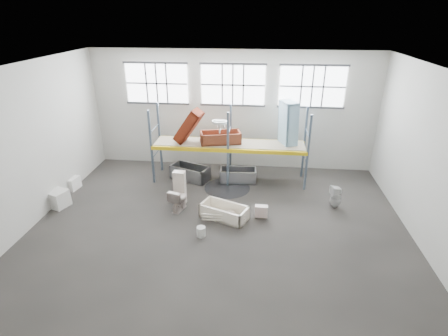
# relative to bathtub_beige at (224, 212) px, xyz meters

# --- Properties ---
(floor) EXTENTS (12.00, 10.00, 0.10)m
(floor) POSITION_rel_bathtub_beige_xyz_m (-0.11, -0.54, -0.28)
(floor) COLOR #46413C
(floor) RESTS_ON ground
(ceiling) EXTENTS (12.00, 10.00, 0.10)m
(ceiling) POSITION_rel_bathtub_beige_xyz_m (-0.11, -0.54, 4.82)
(ceiling) COLOR silver
(ceiling) RESTS_ON ground
(wall_back) EXTENTS (12.00, 0.10, 5.00)m
(wall_back) POSITION_rel_bathtub_beige_xyz_m (-0.11, 4.51, 2.27)
(wall_back) COLOR beige
(wall_back) RESTS_ON ground
(wall_front) EXTENTS (12.00, 0.10, 5.00)m
(wall_front) POSITION_rel_bathtub_beige_xyz_m (-0.11, -5.59, 2.27)
(wall_front) COLOR #B9B6AB
(wall_front) RESTS_ON ground
(wall_left) EXTENTS (0.10, 10.00, 5.00)m
(wall_left) POSITION_rel_bathtub_beige_xyz_m (-6.16, -0.54, 2.27)
(wall_left) COLOR #AAA79E
(wall_left) RESTS_ON ground
(wall_right) EXTENTS (0.10, 10.00, 5.00)m
(wall_right) POSITION_rel_bathtub_beige_xyz_m (5.94, -0.54, 2.27)
(wall_right) COLOR #ACA99F
(wall_right) RESTS_ON ground
(window_left) EXTENTS (2.60, 0.04, 1.60)m
(window_left) POSITION_rel_bathtub_beige_xyz_m (-3.31, 4.40, 3.37)
(window_left) COLOR white
(window_left) RESTS_ON wall_back
(window_mid) EXTENTS (2.60, 0.04, 1.60)m
(window_mid) POSITION_rel_bathtub_beige_xyz_m (-0.11, 4.40, 3.37)
(window_mid) COLOR white
(window_mid) RESTS_ON wall_back
(window_right) EXTENTS (2.60, 0.04, 1.60)m
(window_right) POSITION_rel_bathtub_beige_xyz_m (3.09, 4.40, 3.37)
(window_right) COLOR white
(window_right) RESTS_ON wall_back
(rack_upright_la) EXTENTS (0.08, 0.08, 3.00)m
(rack_upright_la) POSITION_rel_bathtub_beige_xyz_m (-3.11, 2.36, 1.27)
(rack_upright_la) COLOR slate
(rack_upright_la) RESTS_ON floor
(rack_upright_lb) EXTENTS (0.08, 0.08, 3.00)m
(rack_upright_lb) POSITION_rel_bathtub_beige_xyz_m (-3.11, 3.56, 1.27)
(rack_upright_lb) COLOR slate
(rack_upright_lb) RESTS_ON floor
(rack_upright_ma) EXTENTS (0.08, 0.08, 3.00)m
(rack_upright_ma) POSITION_rel_bathtub_beige_xyz_m (-0.11, 2.36, 1.27)
(rack_upright_ma) COLOR slate
(rack_upright_ma) RESTS_ON floor
(rack_upright_mb) EXTENTS (0.08, 0.08, 3.00)m
(rack_upright_mb) POSITION_rel_bathtub_beige_xyz_m (-0.11, 3.56, 1.27)
(rack_upright_mb) COLOR slate
(rack_upright_mb) RESTS_ON floor
(rack_upright_ra) EXTENTS (0.08, 0.08, 3.00)m
(rack_upright_ra) POSITION_rel_bathtub_beige_xyz_m (2.89, 2.36, 1.27)
(rack_upright_ra) COLOR slate
(rack_upright_ra) RESTS_ON floor
(rack_upright_rb) EXTENTS (0.08, 0.08, 3.00)m
(rack_upright_rb) POSITION_rel_bathtub_beige_xyz_m (2.89, 3.56, 1.27)
(rack_upright_rb) COLOR slate
(rack_upright_rb) RESTS_ON floor
(rack_beam_front) EXTENTS (6.00, 0.10, 0.14)m
(rack_beam_front) POSITION_rel_bathtub_beige_xyz_m (-0.11, 2.36, 1.27)
(rack_beam_front) COLOR yellow
(rack_beam_front) RESTS_ON floor
(rack_beam_back) EXTENTS (6.00, 0.10, 0.14)m
(rack_beam_back) POSITION_rel_bathtub_beige_xyz_m (-0.11, 3.56, 1.27)
(rack_beam_back) COLOR yellow
(rack_beam_back) RESTS_ON floor
(shelf_deck) EXTENTS (5.90, 1.10, 0.03)m
(shelf_deck) POSITION_rel_bathtub_beige_xyz_m (-0.11, 2.96, 1.35)
(shelf_deck) COLOR gray
(shelf_deck) RESTS_ON floor
(wet_patch) EXTENTS (1.80, 1.80, 0.00)m
(wet_patch) POSITION_rel_bathtub_beige_xyz_m (-0.11, 2.16, -0.23)
(wet_patch) COLOR black
(wet_patch) RESTS_ON floor
(bathtub_beige) EXTENTS (1.73, 1.28, 0.46)m
(bathtub_beige) POSITION_rel_bathtub_beige_xyz_m (0.00, 0.00, 0.00)
(bathtub_beige) COLOR #F7E8CF
(bathtub_beige) RESTS_ON floor
(cistern_spare) EXTENTS (0.43, 0.21, 0.40)m
(cistern_spare) POSITION_rel_bathtub_beige_xyz_m (1.24, 0.07, 0.05)
(cistern_spare) COLOR beige
(cistern_spare) RESTS_ON bathtub_beige
(sink_in_tub) EXTENTS (0.57, 0.57, 0.15)m
(sink_in_tub) POSITION_rel_bathtub_beige_xyz_m (0.17, -0.08, -0.07)
(sink_in_tub) COLOR beige
(sink_in_tub) RESTS_ON bathtub_beige
(toilet_beige) EXTENTS (0.67, 0.91, 0.83)m
(toilet_beige) POSITION_rel_bathtub_beige_xyz_m (-1.63, 0.36, 0.18)
(toilet_beige) COLOR beige
(toilet_beige) RESTS_ON floor
(cistern_tall) EXTENTS (0.42, 0.29, 1.26)m
(cistern_tall) POSITION_rel_bathtub_beige_xyz_m (-1.67, 0.80, 0.40)
(cistern_tall) COLOR beige
(cistern_tall) RESTS_ON floor
(toilet_white) EXTENTS (0.47, 0.46, 0.83)m
(toilet_white) POSITION_rel_bathtub_beige_xyz_m (3.83, 1.10, 0.18)
(toilet_white) COLOR silver
(toilet_white) RESTS_ON floor
(steel_tub_left) EXTENTS (1.72, 1.26, 0.57)m
(steel_tub_left) POSITION_rel_bathtub_beige_xyz_m (-1.72, 2.82, 0.06)
(steel_tub_left) COLOR #A2A5AA
(steel_tub_left) RESTS_ON floor
(steel_tub_right) EXTENTS (1.49, 0.76, 0.53)m
(steel_tub_right) POSITION_rel_bathtub_beige_xyz_m (0.27, 2.82, 0.04)
(steel_tub_right) COLOR #B7B8BF
(steel_tub_right) RESTS_ON floor
(rust_tub_flat) EXTENTS (1.71, 1.10, 0.44)m
(rust_tub_flat) POSITION_rel_bathtub_beige_xyz_m (-0.46, 2.94, 1.59)
(rust_tub_flat) COLOR maroon
(rust_tub_flat) RESTS_ON shelf_deck
(rust_tub_tilted) EXTENTS (1.25, 0.87, 1.40)m
(rust_tub_tilted) POSITION_rel_bathtub_beige_xyz_m (-1.68, 2.78, 2.06)
(rust_tub_tilted) COLOR maroon
(rust_tub_tilted) RESTS_ON shelf_deck
(sink_on_shelf) EXTENTS (0.63, 0.52, 0.52)m
(sink_on_shelf) POSITION_rel_bathtub_beige_xyz_m (-0.46, 2.71, 1.86)
(sink_on_shelf) COLOR silver
(sink_on_shelf) RESTS_ON rust_tub_flat
(blue_tub_upright) EXTENTS (0.81, 0.96, 1.75)m
(blue_tub_upright) POSITION_rel_bathtub_beige_xyz_m (2.15, 3.16, 2.16)
(blue_tub_upright) COLOR #8AB4CC
(blue_tub_upright) RESTS_ON shelf_deck
(bucket) EXTENTS (0.35, 0.35, 0.32)m
(bucket) POSITION_rel_bathtub_beige_xyz_m (-0.60, -1.13, -0.07)
(bucket) COLOR beige
(bucket) RESTS_ON floor
(carton_near) EXTENTS (0.85, 0.79, 0.60)m
(carton_near) POSITION_rel_bathtub_beige_xyz_m (-5.98, 0.15, 0.07)
(carton_near) COLOR silver
(carton_near) RESTS_ON floor
(carton_far) EXTENTS (0.64, 0.64, 0.47)m
(carton_far) POSITION_rel_bathtub_beige_xyz_m (-6.19, 1.48, 0.01)
(carton_far) COLOR white
(carton_far) RESTS_ON floor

